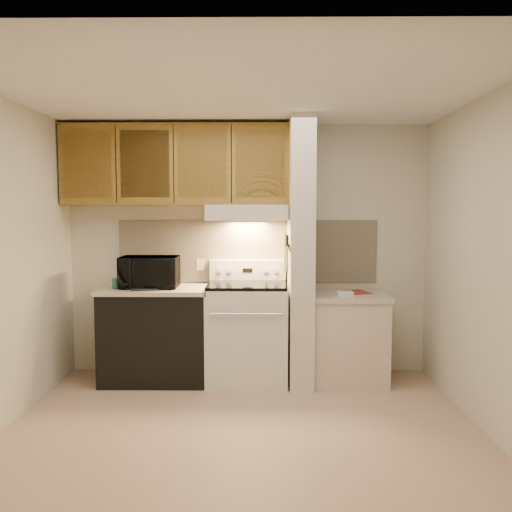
{
  "coord_description": "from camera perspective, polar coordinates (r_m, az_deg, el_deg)",
  "views": [
    {
      "loc": [
        0.14,
        -3.98,
        1.64
      ],
      "look_at": [
        0.09,
        0.75,
        1.25
      ],
      "focal_mm": 38.0,
      "sensor_mm": 36.0,
      "label": 1
    }
  ],
  "objects": [
    {
      "name": "wall_right",
      "position": [
        4.33,
        23.13,
        -0.81
      ],
      "size": [
        0.02,
        3.0,
        2.5
      ],
      "primitive_type": "cube",
      "color": "beige",
      "rests_on": "floor"
    },
    {
      "name": "upper_cabinets",
      "position": [
        5.39,
        -8.39,
        9.43
      ],
      "size": [
        2.18,
        0.33,
        0.77
      ],
      "primitive_type": "cube",
      "color": "olive",
      "rests_on": "wall_back"
    },
    {
      "name": "knife_strip",
      "position": [
        5.1,
        3.38,
        1.13
      ],
      "size": [
        0.02,
        0.42,
        0.04
      ],
      "primitive_type": "cube",
      "color": "black",
      "rests_on": "partition_pillar"
    },
    {
      "name": "cooktop",
      "position": [
        5.18,
        -0.97,
        -3.07
      ],
      "size": [
        0.74,
        0.64,
        0.03
      ],
      "primitive_type": "cube",
      "color": "black",
      "rests_on": "range_body"
    },
    {
      "name": "cab_gap_b",
      "position": [
        5.23,
        -8.67,
        9.57
      ],
      "size": [
        0.01,
        0.01,
        0.73
      ],
      "primitive_type": "cube",
      "color": "black",
      "rests_on": "upper_cabinets"
    },
    {
      "name": "cab_door_a",
      "position": [
        5.42,
        -17.34,
        9.24
      ],
      "size": [
        0.46,
        0.01,
        0.63
      ],
      "primitive_type": "cube",
      "color": "olive",
      "rests_on": "upper_cabinets"
    },
    {
      "name": "red_folder",
      "position": [
        5.37,
        10.58,
        -3.75
      ],
      "size": [
        0.27,
        0.32,
        0.01
      ],
      "primitive_type": "cube",
      "rotation": [
        0.0,
        0.0,
        0.34
      ],
      "color": "maroon",
      "rests_on": "right_countertop"
    },
    {
      "name": "knife_handle_c",
      "position": [
        5.1,
        3.24,
        1.7
      ],
      "size": [
        0.02,
        0.02,
        0.1
      ],
      "primitive_type": "cylinder",
      "color": "black",
      "rests_on": "knife_strip"
    },
    {
      "name": "range_knob_left_outer",
      "position": [
        5.42,
        -3.86,
        -1.51
      ],
      "size": [
        0.05,
        0.02,
        0.05
      ],
      "primitive_type": "cylinder",
      "rotation": [
        1.57,
        0.0,
        0.0
      ],
      "color": "silver",
      "rests_on": "range_backguard"
    },
    {
      "name": "range_knob_right_inner",
      "position": [
        5.41,
        1.01,
        -1.52
      ],
      "size": [
        0.05,
        0.02,
        0.05
      ],
      "primitive_type": "cylinder",
      "rotation": [
        1.57,
        0.0,
        0.0
      ],
      "color": "silver",
      "rests_on": "range_backguard"
    },
    {
      "name": "knife_blade_d",
      "position": [
        5.17,
        3.2,
        0.08
      ],
      "size": [
        0.01,
        0.04,
        0.16
      ],
      "primitive_type": "cube",
      "color": "silver",
      "rests_on": "knife_strip"
    },
    {
      "name": "left_countertop",
      "position": [
        5.3,
        -10.54,
        -3.48
      ],
      "size": [
        1.04,
        0.67,
        0.04
      ],
      "primitive_type": "cube",
      "color": "beige",
      "rests_on": "dishwasher_front"
    },
    {
      "name": "hood_lip",
      "position": [
        5.05,
        -1.0,
        4.06
      ],
      "size": [
        0.78,
        0.04,
        0.06
      ],
      "primitive_type": "cube",
      "color": "beige",
      "rests_on": "range_hood"
    },
    {
      "name": "range_knob_right_outer",
      "position": [
        5.41,
        2.07,
        -1.52
      ],
      "size": [
        0.05,
        0.02,
        0.05
      ],
      "primitive_type": "cylinder",
      "rotation": [
        1.57,
        0.0,
        0.0
      ],
      "color": "silver",
      "rests_on": "range_backguard"
    },
    {
      "name": "range_knob_left_inner",
      "position": [
        5.42,
        -2.8,
        -1.52
      ],
      "size": [
        0.05,
        0.02,
        0.05
      ],
      "primitive_type": "cylinder",
      "rotation": [
        1.57,
        0.0,
        0.0
      ],
      "color": "silver",
      "rests_on": "range_backguard"
    },
    {
      "name": "oven_window",
      "position": [
        4.95,
        -1.06,
        -8.57
      ],
      "size": [
        0.5,
        0.01,
        0.3
      ],
      "primitive_type": "cube",
      "color": "black",
      "rests_on": "range_body"
    },
    {
      "name": "right_cab_base",
      "position": [
        5.34,
        9.62,
        -8.69
      ],
      "size": [
        0.7,
        0.6,
        0.81
      ],
      "primitive_type": "cube",
      "color": "beige",
      "rests_on": "floor"
    },
    {
      "name": "knife_blade_a",
      "position": [
        4.94,
        3.33,
        -0.15
      ],
      "size": [
        0.01,
        0.03,
        0.16
      ],
      "primitive_type": "cube",
      "color": "silver",
      "rests_on": "knife_strip"
    },
    {
      "name": "pillar_trim",
      "position": [
        5.15,
        3.42,
        0.95
      ],
      "size": [
        0.01,
        0.7,
        0.04
      ],
      "primitive_type": "cube",
      "color": "olive",
      "rests_on": "partition_pillar"
    },
    {
      "name": "teal_jar",
      "position": [
        5.29,
        -14.44,
        -2.8
      ],
      "size": [
        0.11,
        0.11,
        0.1
      ],
      "primitive_type": "cylinder",
      "rotation": [
        0.0,
        0.0,
        0.23
      ],
      "color": "#206461",
      "rests_on": "left_countertop"
    },
    {
      "name": "partition_pillar",
      "position": [
        5.16,
        4.7,
        0.39
      ],
      "size": [
        0.22,
        0.7,
        2.5
      ],
      "primitive_type": "cube",
      "color": "beige",
      "rests_on": "floor"
    },
    {
      "name": "dishwasher_front",
      "position": [
        5.38,
        -10.46,
        -8.28
      ],
      "size": [
        1.0,
        0.63,
        0.87
      ],
      "primitive_type": "cube",
      "color": "black",
      "rests_on": "floor"
    },
    {
      "name": "spoon_rest",
      "position": [
        5.11,
        -11.66,
        -3.47
      ],
      "size": [
        0.26,
        0.15,
        0.02
      ],
      "primitive_type": "cube",
      "rotation": [
        0.0,
        0.0,
        0.32
      ],
      "color": "black",
      "rests_on": "left_countertop"
    },
    {
      "name": "range_backguard",
      "position": [
        5.45,
        -0.89,
        -1.47
      ],
      "size": [
        0.76,
        0.08,
        0.2
      ],
      "primitive_type": "cube",
      "color": "silver",
      "rests_on": "range_body"
    },
    {
      "name": "knife_blade_e",
      "position": [
        5.27,
        3.15,
        0.06
      ],
      "size": [
        0.01,
        0.04,
        0.18
      ],
      "primitive_type": "cube",
      "color": "silver",
      "rests_on": "knife_strip"
    },
    {
      "name": "oven_handle",
      "position": [
        4.87,
        -1.08,
        -6.15
      ],
      "size": [
        0.65,
        0.02,
        0.02
      ],
      "primitive_type": "cylinder",
      "rotation": [
        0.0,
        1.57,
        0.0
      ],
      "color": "silver",
      "rests_on": "range_body"
    },
    {
      "name": "right_countertop",
      "position": [
        5.26,
        9.69,
        -4.18
      ],
      "size": [
        0.74,
        0.64,
        0.04
      ],
      "primitive_type": "cube",
      "color": "beige",
      "rests_on": "right_cab_base"
    },
    {
      "name": "cab_door_c",
      "position": [
        5.19,
        -5.66,
        9.64
      ],
      "size": [
        0.46,
        0.01,
        0.63
      ],
      "primitive_type": "cube",
      "color": "olive",
      "rests_on": "upper_cabinets"
    },
    {
      "name": "wall_back",
      "position": [
        5.5,
        -0.87,
        0.67
      ],
      "size": [
        3.6,
        2.5,
        0.02
      ],
      "primitive_type": "cube",
      "rotation": [
        1.57,
        0.0,
        0.0
      ],
      "color": "beige",
      "rests_on": "floor"
    },
    {
      "name": "knife_handle_b",
      "position": [
        5.02,
        3.28,
        1.65
      ],
      "size": [
        0.02,
        0.02,
        0.1
      ],
      "primitive_type": "cylinder",
      "color": "black",
      "rests_on": "knife_strip"
    },
    {
      "name": "knife_handle_e",
      "position": [
        5.26,
        3.16,
        1.79
      ],
      "size": [
        0.02,
        0.02,
        0.1
      ],
      "primitive_type": "cylinder",
      "color": "black",
      "rests_on": "knife_strip"
    },
    {
      "name": "knife_blade_c",
      "position": [
        5.11,
        3.23,
        -0.21
      ],
      "size": [
        0.01,
        0.04,
        0.2
      ],
      "primitive_type": "cube",
      "color": "silver",
      "rests_on": "knife_strip"
    },
    {
      "name": "outlet",
      "position": [
        5.52,
        -5.87,
        -0.9
      ],
      "size": [
        0.08,
        0.01,
        0.12
      ],
      "primitive_type": "cube",
      "color": "beige",
      "rests_on": "backsplash"
    },
    {
      "name": "backsplash",
      "position": [
        5.48,
        -0.88,
        0.51
      ],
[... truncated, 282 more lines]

